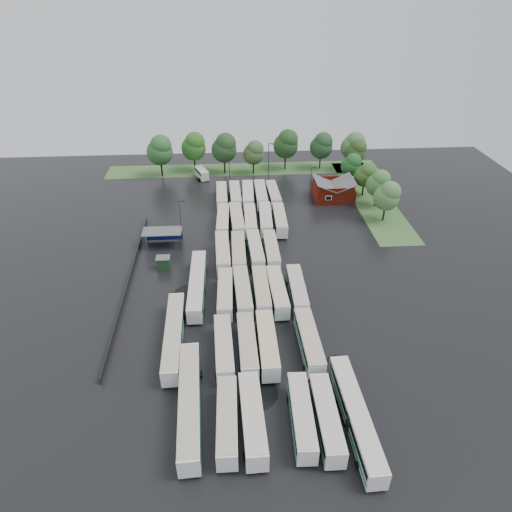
{
  "coord_description": "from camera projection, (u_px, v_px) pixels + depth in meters",
  "views": [
    {
      "loc": [
        -3.24,
        -63.65,
        49.99
      ],
      "look_at": [
        2.0,
        12.0,
        2.5
      ],
      "focal_mm": 32.0,
      "sensor_mm": 36.0,
      "label": 1
    }
  ],
  "objects": [
    {
      "name": "puddle_2",
      "position": [
        189.0,
        294.0,
        83.11
      ],
      "size": [
        5.99,
        5.99,
        0.01
      ],
      "primitive_type": "cylinder",
      "color": "black",
      "rests_on": "ground"
    },
    {
      "name": "grass_strip_east",
      "position": [
        370.0,
        197.0,
        118.72
      ],
      "size": [
        10.0,
        50.0,
        0.01
      ],
      "primitive_type": "cube",
      "color": "#3A642D",
      "rests_on": "ground"
    },
    {
      "name": "bus_r4c3",
      "position": [
        265.0,
        219.0,
        103.82
      ],
      "size": [
        3.26,
        12.89,
        3.56
      ],
      "rotation": [
        0.0,
        0.0,
        -0.04
      ],
      "color": "white",
      "rests_on": "ground"
    },
    {
      "name": "lamp_post_ne",
      "position": [
        311.0,
        182.0,
        113.65
      ],
      "size": [
        1.42,
        0.28,
        9.24
      ],
      "color": "#2D2D30",
      "rests_on": "ground"
    },
    {
      "name": "bus_r0c0",
      "position": [
        227.0,
        420.0,
        57.49
      ],
      "size": [
        2.81,
        12.33,
        3.42
      ],
      "rotation": [
        0.0,
        0.0,
        -0.02
      ],
      "color": "white",
      "rests_on": "ground"
    },
    {
      "name": "bus_r1c0",
      "position": [
        224.0,
        348.0,
        68.52
      ],
      "size": [
        3.06,
        12.51,
        3.46
      ],
      "rotation": [
        0.0,
        0.0,
        0.03
      ],
      "color": "white",
      "rests_on": "ground"
    },
    {
      "name": "bus_r2c2",
      "position": [
        261.0,
        291.0,
        80.77
      ],
      "size": [
        2.69,
        12.26,
        3.41
      ],
      "rotation": [
        0.0,
        0.0,
        0.01
      ],
      "color": "white",
      "rests_on": "ground"
    },
    {
      "name": "bus_r3c1",
      "position": [
        239.0,
        252.0,
        91.69
      ],
      "size": [
        2.78,
        12.68,
        3.53
      ],
      "rotation": [
        0.0,
        0.0,
        -0.01
      ],
      "color": "white",
      "rests_on": "ground"
    },
    {
      "name": "tree_east_4",
      "position": [
        356.0,
        151.0,
        129.82
      ],
      "size": [
        6.09,
        6.09,
        10.09
      ],
      "color": "black",
      "rests_on": "ground"
    },
    {
      "name": "lamp_post_nw",
      "position": [
        181.0,
        218.0,
        96.58
      ],
      "size": [
        1.48,
        0.29,
        9.58
      ],
      "color": "#2D2D30",
      "rests_on": "ground"
    },
    {
      "name": "artic_bus_west_a",
      "position": [
        190.0,
        402.0,
        59.74
      ],
      "size": [
        3.62,
        19.45,
        3.59
      ],
      "rotation": [
        0.0,
        0.0,
        0.05
      ],
      "color": "white",
      "rests_on": "ground"
    },
    {
      "name": "tree_north_1",
      "position": [
        194.0,
        146.0,
        130.38
      ],
      "size": [
        7.0,
        7.0,
        11.6
      ],
      "color": "black",
      "rests_on": "ground"
    },
    {
      "name": "bus_r3c0",
      "position": [
        223.0,
        252.0,
        91.6
      ],
      "size": [
        3.08,
        12.98,
        3.59
      ],
      "rotation": [
        0.0,
        0.0,
        0.03
      ],
      "color": "white",
      "rests_on": "ground"
    },
    {
      "name": "bus_r5c2",
      "position": [
        248.0,
        195.0,
        114.99
      ],
      "size": [
        3.16,
        12.9,
        3.57
      ],
      "rotation": [
        0.0,
        0.0,
        -0.03
      ],
      "color": "white",
      "rests_on": "ground"
    },
    {
      "name": "bus_r5c1",
      "position": [
        235.0,
        195.0,
        115.16
      ],
      "size": [
        2.88,
        12.45,
        3.45
      ],
      "rotation": [
        0.0,
        0.0,
        0.02
      ],
      "color": "white",
      "rests_on": "ground"
    },
    {
      "name": "puddle_0",
      "position": [
        255.0,
        393.0,
        63.55
      ],
      "size": [
        6.38,
        6.38,
        0.01
      ],
      "primitive_type": "cylinder",
      "color": "black",
      "rests_on": "ground"
    },
    {
      "name": "bus_r3c2",
      "position": [
        255.0,
        250.0,
        92.45
      ],
      "size": [
        3.11,
        12.59,
        3.48
      ],
      "rotation": [
        0.0,
        0.0,
        0.04
      ],
      "color": "white",
      "rests_on": "ground"
    },
    {
      "name": "lamp_post_back_e",
      "position": [
        269.0,
        159.0,
        125.02
      ],
      "size": [
        1.63,
        0.32,
        10.61
      ],
      "color": "#2D2D30",
      "rests_on": "ground"
    },
    {
      "name": "bus_r2c4",
      "position": [
        297.0,
        290.0,
        81.03
      ],
      "size": [
        2.8,
        12.41,
        3.44
      ],
      "rotation": [
        0.0,
        0.0,
        -0.01
      ],
      "color": "white",
      "rests_on": "ground"
    },
    {
      "name": "bus_r4c2",
      "position": [
        250.0,
        221.0,
        103.49
      ],
      "size": [
        2.88,
        12.4,
        3.44
      ],
      "rotation": [
        0.0,
        0.0,
        -0.02
      ],
      "color": "white",
      "rests_on": "ground"
    },
    {
      "name": "bus_r5c4",
      "position": [
        273.0,
        195.0,
        115.53
      ],
      "size": [
        2.97,
        12.37,
        3.42
      ],
      "rotation": [
        0.0,
        0.0,
        0.03
      ],
      "color": "white",
      "rests_on": "ground"
    },
    {
      "name": "tree_north_0",
      "position": [
        160.0,
        150.0,
        126.75
      ],
      "size": [
        7.28,
        7.28,
        12.06
      ],
      "color": "black",
      "rests_on": "ground"
    },
    {
      "name": "bus_r5c3",
      "position": [
        261.0,
        195.0,
        115.24
      ],
      "size": [
        2.82,
        12.92,
        3.59
      ],
      "rotation": [
        0.0,
        0.0,
        -0.01
      ],
      "color": "white",
      "rests_on": "ground"
    },
    {
      "name": "tree_north_5",
      "position": [
        322.0,
        145.0,
        132.25
      ],
      "size": [
        6.59,
        6.59,
        10.92
      ],
      "color": "#362212",
      "rests_on": "ground"
    },
    {
      "name": "puddle_3",
      "position": [
        262.0,
        304.0,
        80.61
      ],
      "size": [
        4.48,
        4.48,
        0.01
      ],
      "primitive_type": "cylinder",
      "color": "black",
      "rests_on": "ground"
    },
    {
      "name": "west_fence",
      "position": [
        129.0,
        281.0,
        85.68
      ],
      "size": [
        0.1,
        50.0,
        1.2
      ],
      "primitive_type": "cube",
      "color": "#2D2D30",
      "rests_on": "ground"
    },
    {
      "name": "tree_north_3",
      "position": [
        254.0,
        152.0,
        129.21
      ],
      "size": [
        5.94,
        5.94,
        9.85
      ],
      "color": "black",
      "rests_on": "ground"
    },
    {
      "name": "puddle_4",
      "position": [
        336.0,
        363.0,
        68.49
      ],
      "size": [
        3.25,
        3.25,
        0.01
      ],
      "primitive_type": "cylinder",
      "color": "black",
      "rests_on": "ground"
    },
    {
      "name": "bus_r4c0",
      "position": [
        223.0,
        221.0,
        103.25
      ],
      "size": [
        3.06,
        12.59,
        3.48
      ],
      "rotation": [
        0.0,
        0.0,
        -0.03
      ],
      "color": "white",
      "rests_on": "ground"
    },
    {
      "name": "tree_north_6",
      "position": [
        353.0,
        146.0,
        131.26
      ],
      "size": [
        6.85,
        6.85,
        11.34
      ],
      "color": "#382617",
      "rests_on": "ground"
    },
    {
      "name": "tree_north_4",
      "position": [
        286.0,
        144.0,
        131.63
      ],
      "size": [
        7.17,
        7.17,
        11.88
      ],
      "color": "#342415",
      "rests_on": "ground"
    },
    {
      "name": "grass_strip_north",
      "position": [
        244.0,
        169.0,
        135.44
      ],
      "size": [
        80.0,
        10.0,
        0.01
      ],
      "primitive_type": "cube",
      "color": "#3A642D",
      "rests_on": "ground"
    },
    {
      "name": "tree_east_2",
      "position": [
        366.0,
        175.0,
        116.68
      ],
      "size": [
        5.38,
        5.38,
        8.91
      ],
      "color": "black",
      "rests_on": "ground"
    },
    {
      "name": "tree_east_3",
      "position": [
        352.0,
        165.0,
        122.64
      ],
      "size": [
        5.4,
        5.4,
        8.95
      ],
      "color": "black",
      "rests_on": "ground"
    },
    {
      "name": "bus_r3c3",
      "position": [
        271.0,
        250.0,
        92.42
      ],
      "size": [
        2.65,
        12.38,
        3.44
      ],
      "rotation": [
        0.0,
        0.0,
        0.0
      ],
      "color": "white",
      "rests_on": "ground"
    },
    {
      "name": "wash_shed",
      "position": [
        162.0,
        232.0,
        96.56
      ],
      "size": [
        8.2,
        4.2,
        3.58
      ],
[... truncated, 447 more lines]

